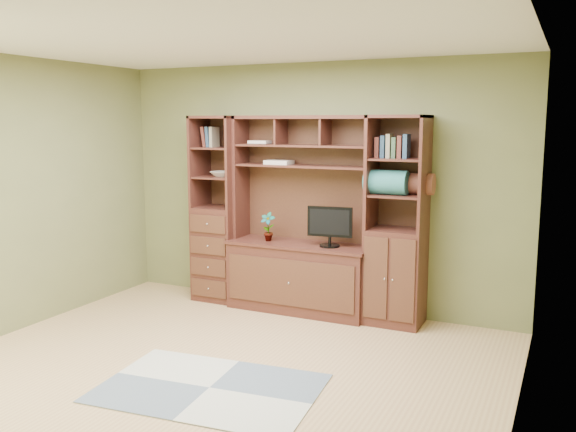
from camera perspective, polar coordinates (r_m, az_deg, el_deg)
The scene contains 11 objects.
room at distance 4.74m, azimuth -7.02°, elevation 0.44°, with size 4.60×4.10×2.64m.
center_hutch at distance 6.32m, azimuth 1.05°, elevation 0.07°, with size 1.54×0.53×2.05m, color #441F17.
left_tower at distance 6.82m, azimuth -6.50°, elevation 0.66°, with size 0.50×0.45×2.05m, color #441F17.
right_tower at distance 6.02m, azimuth 10.14°, elevation -0.51°, with size 0.55×0.45×2.05m, color #441F17.
rug at distance 4.79m, azimuth -7.36°, elevation -15.68°, with size 1.62×1.08×0.01m, color #939798.
monitor at distance 6.16m, azimuth 3.94°, elevation -0.30°, with size 0.46×0.21×0.56m, color black.
orchid at distance 6.46m, azimuth -1.90°, elevation -1.01°, with size 0.16×0.11×0.31m, color #A54D37.
magazines at distance 6.46m, azimuth -0.85°, elevation 5.05°, with size 0.27×0.20×0.04m, color beige.
bowl at distance 6.75m, azimuth -6.19°, elevation 3.95°, with size 0.24×0.24×0.06m, color beige.
blanket_teal at distance 5.95m, azimuth 9.20°, elevation 3.13°, with size 0.41×0.24×0.24m, color #296D6E.
blanket_red at distance 6.01m, azimuth 11.75°, elevation 2.98°, with size 0.37×0.21×0.21m, color brown.
Camera 1 is at (2.51, -3.97, 1.98)m, focal length 38.00 mm.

